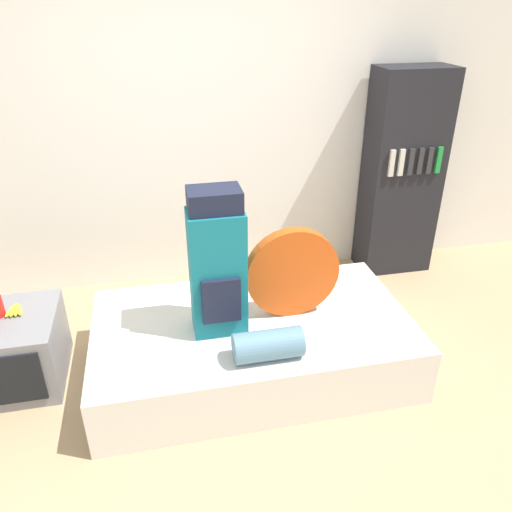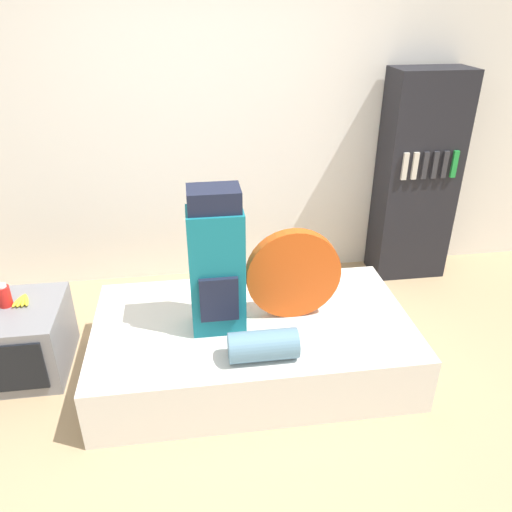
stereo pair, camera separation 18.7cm
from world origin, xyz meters
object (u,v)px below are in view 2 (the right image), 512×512
at_px(sleeping_roll, 263,345).
at_px(canister, 4,296).
at_px(television, 15,340).
at_px(tent_bag, 293,274).
at_px(backpack, 217,264).
at_px(bookshelf, 417,178).

distance_m(sleeping_roll, canister, 1.65).
bearing_deg(television, tent_bag, -5.32).
distance_m(backpack, bookshelf, 2.05).
height_order(sleeping_roll, bookshelf, bookshelf).
xyz_separation_m(canister, bookshelf, (3.02, 0.85, 0.32)).
xyz_separation_m(sleeping_roll, television, (-1.51, 0.57, -0.23)).
bearing_deg(tent_bag, canister, 173.05).
bearing_deg(bookshelf, television, -163.18).
height_order(television, canister, canister).
height_order(tent_bag, sleeping_roll, tent_bag).
height_order(backpack, tent_bag, backpack).
distance_m(television, canister, 0.31).
distance_m(canister, bookshelf, 3.15).
distance_m(backpack, canister, 1.36).
bearing_deg(sleeping_roll, canister, 157.88).
bearing_deg(bookshelf, canister, -164.19).
bearing_deg(backpack, television, 170.04).
relative_size(backpack, canister, 5.93).
relative_size(backpack, bookshelf, 0.52).
bearing_deg(television, backpack, -9.96).
relative_size(sleeping_roll, television, 0.62).
distance_m(backpack, tent_bag, 0.49).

